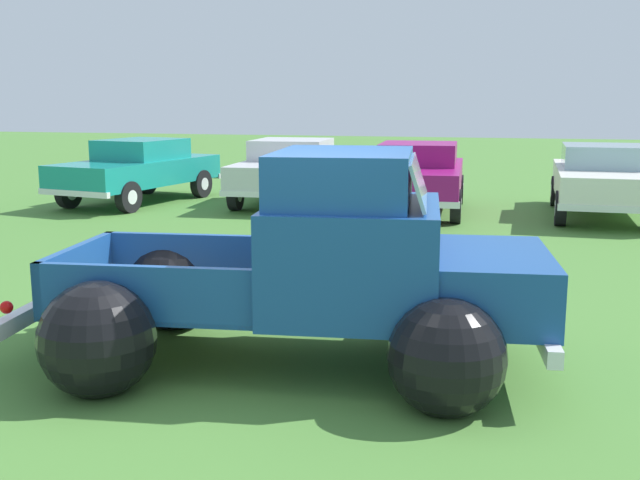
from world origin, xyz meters
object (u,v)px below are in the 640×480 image
at_px(show_car_2, 418,174).
at_px(vintage_pickup_truck, 325,282).
at_px(show_car_3, 604,178).
at_px(show_car_0, 138,168).
at_px(show_car_1, 291,168).

bearing_deg(show_car_2, vintage_pickup_truck, -0.84).
relative_size(vintage_pickup_truck, show_car_3, 1.11).
height_order(show_car_0, show_car_2, same).
height_order(show_car_1, show_car_3, same).
bearing_deg(show_car_1, show_car_3, 83.84).
distance_m(vintage_pickup_truck, show_car_1, 10.66).
xyz_separation_m(vintage_pickup_truck, show_car_1, (-3.31, 10.13, 0.03)).
relative_size(vintage_pickup_truck, show_car_0, 1.06).
bearing_deg(show_car_1, show_car_2, 74.84).
height_order(show_car_1, show_car_2, same).
bearing_deg(show_car_3, vintage_pickup_truck, -18.09).
bearing_deg(show_car_1, vintage_pickup_truck, 15.32).
distance_m(show_car_0, show_car_2, 6.34).
distance_m(show_car_0, show_car_3, 10.04).
distance_m(show_car_1, show_car_3, 6.67).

